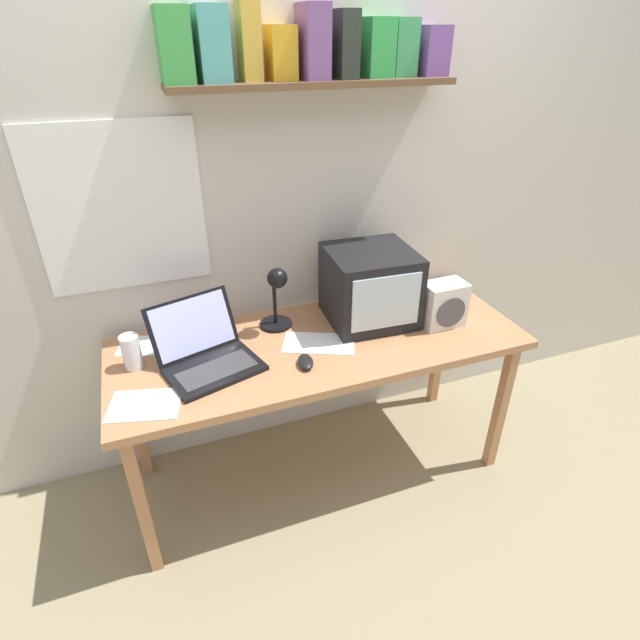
{
  "coord_description": "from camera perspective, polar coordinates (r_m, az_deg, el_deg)",
  "views": [
    {
      "loc": [
        -0.62,
        -1.67,
        1.89
      ],
      "look_at": [
        0.0,
        0.0,
        0.85
      ],
      "focal_mm": 28.0,
      "sensor_mm": 36.0,
      "label": 1
    }
  ],
  "objects": [
    {
      "name": "juice_glass",
      "position": [
        2.05,
        -20.71,
        -3.6
      ],
      "size": [
        0.07,
        0.07,
        0.14
      ],
      "color": "white",
      "rests_on": "corner_desk"
    },
    {
      "name": "desk_lamp",
      "position": [
        2.12,
        -4.98,
        2.99
      ],
      "size": [
        0.14,
        0.16,
        0.3
      ],
      "rotation": [
        0.0,
        0.0,
        0.05
      ],
      "color": "black",
      "rests_on": "corner_desk"
    },
    {
      "name": "loose_paper_near_monitor",
      "position": [
        2.2,
        -19.42,
        -2.79
      ],
      "size": [
        0.24,
        0.21,
        0.0
      ],
      "rotation": [
        0.0,
        0.0,
        -0.31
      ],
      "color": "white",
      "rests_on": "corner_desk"
    },
    {
      "name": "printed_handout",
      "position": [
        2.09,
        -0.13,
        -2.67
      ],
      "size": [
        0.34,
        0.27,
        0.0
      ],
      "rotation": [
        0.0,
        0.0,
        -0.43
      ],
      "color": "white",
      "rests_on": "corner_desk"
    },
    {
      "name": "back_wall",
      "position": [
        2.23,
        -3.69,
        15.33
      ],
      "size": [
        5.6,
        0.24,
        2.6
      ],
      "color": "beige",
      "rests_on": "ground_plane"
    },
    {
      "name": "loose_paper_near_laptop",
      "position": [
        1.88,
        -19.42,
        -9.15
      ],
      "size": [
        0.28,
        0.23,
        0.0
      ],
      "rotation": [
        0.0,
        0.0,
        -0.26
      ],
      "color": "white",
      "rests_on": "corner_desk"
    },
    {
      "name": "laptop",
      "position": [
        1.99,
        -13.01,
        -3.36
      ],
      "size": [
        0.43,
        0.42,
        0.24
      ],
      "rotation": [
        0.0,
        0.0,
        0.29
      ],
      "color": "black",
      "rests_on": "corner_desk"
    },
    {
      "name": "space_heater",
      "position": [
        2.25,
        13.9,
        1.76
      ],
      "size": [
        0.19,
        0.13,
        0.2
      ],
      "rotation": [
        0.0,
        0.0,
        0.01
      ],
      "color": "silver",
      "rests_on": "corner_desk"
    },
    {
      "name": "corner_desk",
      "position": [
        2.15,
        0.0,
        -3.79
      ],
      "size": [
        1.74,
        0.66,
        0.75
      ],
      "color": "#B5794F",
      "rests_on": "ground_plane"
    },
    {
      "name": "open_notebook",
      "position": [
        2.48,
        10.2,
        2.41
      ],
      "size": [
        0.28,
        0.21,
        0.0
      ],
      "rotation": [
        0.0,
        0.0,
        0.25
      ],
      "color": "white",
      "rests_on": "corner_desk"
    },
    {
      "name": "ground_plane",
      "position": [
        2.6,
        0.0,
        -16.4
      ],
      "size": [
        12.0,
        12.0,
        0.0
      ],
      "primitive_type": "plane",
      "color": "gray"
    },
    {
      "name": "crt_monitor",
      "position": [
        2.21,
        5.71,
        3.88
      ],
      "size": [
        0.38,
        0.38,
        0.33
      ],
      "rotation": [
        0.0,
        0.0,
        -0.06
      ],
      "color": "black",
      "rests_on": "corner_desk"
    },
    {
      "name": "computer_mouse",
      "position": [
        1.96,
        -1.66,
        -4.8
      ],
      "size": [
        0.08,
        0.11,
        0.03
      ],
      "rotation": [
        0.0,
        0.0,
        -0.18
      ],
      "color": "black",
      "rests_on": "corner_desk"
    }
  ]
}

